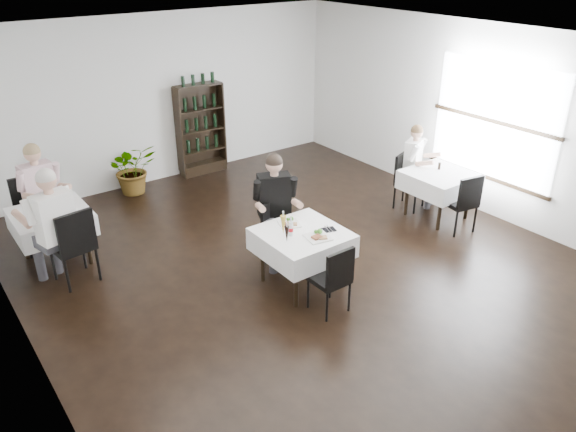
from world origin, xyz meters
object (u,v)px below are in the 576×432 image
object	(u,v)px
main_table	(302,242)
diner_main	(276,202)
wine_shelf	(201,130)
potted_tree	(133,169)

from	to	relation	value
main_table	diner_main	size ratio (longest dim) A/B	0.66
wine_shelf	potted_tree	xyz separation A→B (m)	(-1.47, -0.15, -0.39)
main_table	diner_main	distance (m)	0.76
wine_shelf	potted_tree	distance (m)	1.53
wine_shelf	potted_tree	size ratio (longest dim) A/B	1.92
diner_main	wine_shelf	bearing A→B (deg)	77.30
potted_tree	diner_main	distance (m)	3.55
main_table	potted_tree	distance (m)	4.20
wine_shelf	diner_main	size ratio (longest dim) A/B	1.12
diner_main	main_table	bearing A→B (deg)	-96.95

